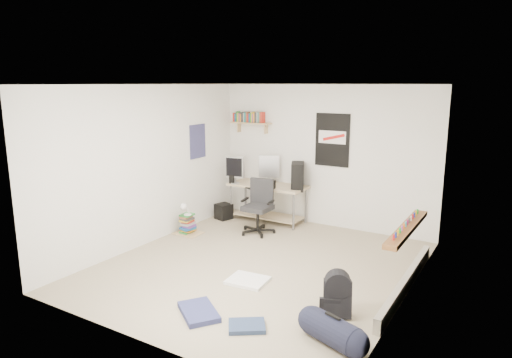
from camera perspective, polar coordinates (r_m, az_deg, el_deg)
The scene contains 26 objects.
floor at distance 6.53m, azimuth 0.35°, elevation -10.81°, with size 4.00×4.50×0.01m, color gray.
ceiling at distance 6.03m, azimuth 0.38°, elevation 11.79°, with size 4.00×4.50×0.01m, color white.
back_wall at distance 8.15m, azimuth 8.51°, elevation 2.83°, with size 4.00×0.01×2.50m, color silver.
left_wall at distance 7.37m, azimuth -13.16°, elevation 1.69°, with size 0.01×4.50×2.50m, color silver.
right_wall at distance 5.44m, azimuth 18.84°, elevation -2.22°, with size 0.01×4.50×2.50m, color silver.
desk at distance 8.45m, azimuth 1.51°, elevation -2.85°, with size 1.43×0.62×0.65m, color tan.
monitor_left at distance 8.42m, azimuth -2.63°, elevation 0.44°, with size 0.35×0.09×0.39m, color #A2A2A6.
monitor_right at distance 8.41m, azimuth 1.65°, elevation 0.51°, with size 0.37×0.09×0.41m, color #99999D.
pc_tower at distance 8.14m, azimuth 5.22°, elevation 0.35°, with size 0.22×0.46×0.48m, color black.
keyboard at distance 8.30m, azimuth -0.94°, elevation -1.01°, with size 0.40×0.14×0.02m, color black.
speaker_left at distance 8.47m, azimuth -2.94°, elevation -0.15°, with size 0.10×0.10×0.20m, color black.
speaker_right at distance 8.04m, azimuth 2.04°, elevation -0.83°, with size 0.09×0.09×0.19m, color black.
office_chair at distance 7.73m, azimuth 0.20°, elevation -3.30°, with size 0.60×0.60×0.93m, color #232326.
wall_shelf at distance 8.64m, azimuth -0.64°, elevation 7.01°, with size 0.80×0.22×0.24m, color tan.
poster_back_wall at distance 8.03m, azimuth 9.50°, elevation 4.82°, with size 0.62×0.03×0.92m, color black.
poster_left_wall at distance 8.21m, azimuth -7.30°, elevation 4.69°, with size 0.02×0.42×0.60m, color navy.
window at distance 5.69m, azimuth 19.10°, elevation 0.44°, with size 0.10×1.50×1.26m, color brown.
baseboard_heater at distance 6.10m, azimuth 18.26°, elevation -12.19°, with size 0.08×2.50×0.18m, color #B7B2A8.
backpack at distance 5.26m, azimuth 10.13°, elevation -14.46°, with size 0.30×0.24×0.40m, color black.
duffel_bag at distance 4.76m, azimuth 9.51°, elevation -18.25°, with size 0.29×0.29×0.56m, color black.
tshirt at distance 6.03m, azimuth -1.04°, elevation -12.58°, with size 0.50×0.42×0.04m, color white.
jeans_a at distance 5.31m, azimuth -7.18°, elevation -16.15°, with size 0.55×0.35×0.06m, color navy.
jeans_b at distance 5.02m, azimuth -1.16°, elevation -17.89°, with size 0.38×0.29×0.05m, color navy.
book_stack at distance 7.88m, azimuth -8.52°, elevation -5.71°, with size 0.41×0.33×0.28m, color olive.
desk_lamp at distance 7.79m, azimuth -8.55°, elevation -4.16°, with size 0.13×0.21×0.21m, color silver.
subwoofer at distance 8.64m, azimuth -4.06°, elevation -4.09°, with size 0.27×0.27×0.30m, color black.
Camera 1 is at (3.08, -5.18, 2.52)m, focal length 32.00 mm.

